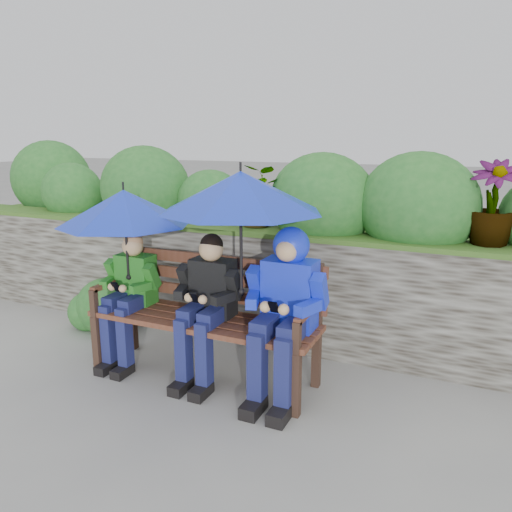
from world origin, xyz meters
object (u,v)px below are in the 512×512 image
at_px(boy_middle, 207,300).
at_px(boy_right, 285,300).
at_px(boy_left, 129,291).
at_px(umbrella_left, 124,207).
at_px(park_bench, 207,308).
at_px(umbrella_right, 241,192).

distance_m(boy_middle, boy_right, 0.63).
xyz_separation_m(boy_left, umbrella_left, (-0.00, 0.00, 0.67)).
bearing_deg(boy_left, park_bench, 6.62).
distance_m(boy_middle, umbrella_right, 0.87).
bearing_deg(park_bench, umbrella_right, -16.78).
bearing_deg(umbrella_left, umbrella_right, -1.68).
bearing_deg(umbrella_right, boy_right, 4.28).
distance_m(boy_left, boy_middle, 0.72).
bearing_deg(umbrella_left, boy_right, -0.23).
bearing_deg(boy_middle, park_bench, 118.79).
distance_m(park_bench, boy_right, 0.69).
distance_m(boy_left, boy_right, 1.34).
relative_size(boy_middle, umbrella_right, 0.98).
bearing_deg(park_bench, boy_left, -173.38).
xyz_separation_m(boy_right, umbrella_left, (-1.34, 0.01, 0.57)).
relative_size(boy_left, umbrella_left, 1.04).
relative_size(park_bench, boy_right, 1.47).
height_order(boy_left, boy_right, boy_right).
height_order(park_bench, boy_middle, boy_middle).
bearing_deg(boy_left, umbrella_right, -1.42).
height_order(boy_left, umbrella_right, umbrella_right).
xyz_separation_m(boy_middle, boy_right, (0.62, 0.00, 0.08)).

